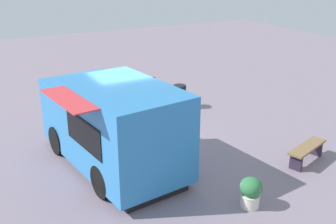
{
  "coord_description": "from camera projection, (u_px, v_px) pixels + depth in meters",
  "views": [
    {
      "loc": [
        -10.51,
        4.4,
        5.35
      ],
      "look_at": [
        -0.62,
        -0.92,
        1.08
      ],
      "focal_mm": 43.49,
      "sensor_mm": 36.0,
      "label": 1
    }
  ],
  "objects": [
    {
      "name": "planter_flowering_far",
      "position": [
        151.0,
        101.0,
        15.06
      ],
      "size": [
        0.64,
        0.64,
        0.77
      ],
      "color": "silver",
      "rests_on": "ground_plane"
    },
    {
      "name": "food_truck",
      "position": [
        112.0,
        126.0,
        10.79
      ],
      "size": [
        5.07,
        3.08,
        2.41
      ],
      "color": "#2D7DC3",
      "rests_on": "ground_plane"
    },
    {
      "name": "trash_bin",
      "position": [
        179.0,
        96.0,
        15.34
      ],
      "size": [
        0.52,
        0.52,
        0.92
      ],
      "color": "black",
      "rests_on": "ground_plane"
    },
    {
      "name": "plaza_bench",
      "position": [
        307.0,
        150.0,
        11.23
      ],
      "size": [
        0.85,
        1.57,
        0.5
      ],
      "color": "olive",
      "rests_on": "ground_plane"
    },
    {
      "name": "person_customer",
      "position": [
        154.0,
        89.0,
        16.67
      ],
      "size": [
        0.78,
        0.6,
        0.81
      ],
      "color": "#38476F",
      "rests_on": "ground_plane"
    },
    {
      "name": "ground_plane",
      "position": [
        132.0,
        143.0,
        12.5
      ],
      "size": [
        40.0,
        40.0,
        0.0
      ],
      "primitive_type": "plane",
      "color": "gray"
    },
    {
      "name": "planter_flowering_near",
      "position": [
        251.0,
        191.0,
        9.2
      ],
      "size": [
        0.52,
        0.52,
        0.73
      ],
      "color": "beige",
      "rests_on": "ground_plane"
    }
  ]
}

